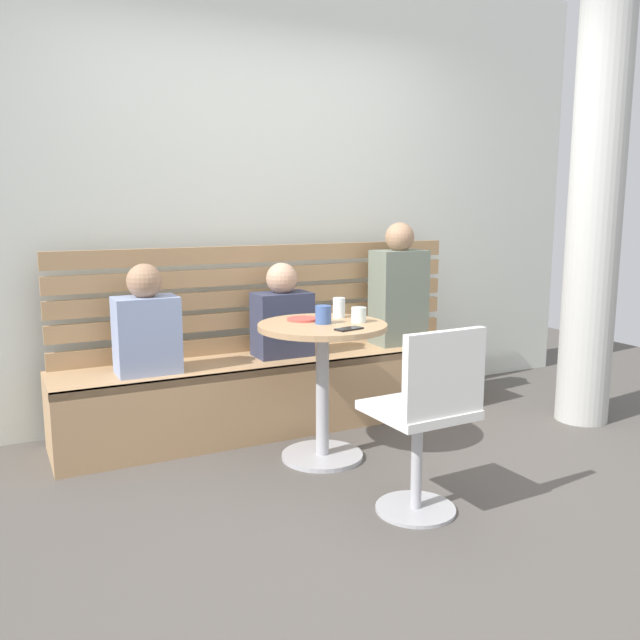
{
  "coord_description": "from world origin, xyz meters",
  "views": [
    {
      "loc": [
        -1.58,
        -2.44,
        1.35
      ],
      "look_at": [
        -0.01,
        0.66,
        0.75
      ],
      "focal_mm": 37.35,
      "sensor_mm": 36.0,
      "label": 1
    }
  ],
  "objects_px": {
    "person_child_left": "(146,326)",
    "cup_glass_short": "(359,315)",
    "person_child_middle": "(282,316)",
    "booth_bench": "(282,391)",
    "cup_mug_blue": "(323,315)",
    "cup_water_clear": "(339,308)",
    "plate_small": "(303,319)",
    "phone_on_table": "(349,329)",
    "white_chair": "(427,415)",
    "person_adult": "(399,290)",
    "cafe_table": "(322,365)"
  },
  "relations": [
    {
      "from": "cup_water_clear",
      "to": "cafe_table",
      "type": "bearing_deg",
      "value": -142.48
    },
    {
      "from": "cafe_table",
      "to": "cup_mug_blue",
      "type": "distance_m",
      "value": 0.27
    },
    {
      "from": "booth_bench",
      "to": "person_child_left",
      "type": "xyz_separation_m",
      "value": [
        -0.82,
        -0.04,
        0.48
      ]
    },
    {
      "from": "person_child_left",
      "to": "cup_glass_short",
      "type": "relative_size",
      "value": 7.54
    },
    {
      "from": "booth_bench",
      "to": "plate_small",
      "type": "distance_m",
      "value": 0.7
    },
    {
      "from": "cup_glass_short",
      "to": "plate_small",
      "type": "relative_size",
      "value": 0.47
    },
    {
      "from": "plate_small",
      "to": "phone_on_table",
      "type": "xyz_separation_m",
      "value": [
        0.09,
        -0.35,
        -0.0
      ]
    },
    {
      "from": "person_child_middle",
      "to": "cup_water_clear",
      "type": "distance_m",
      "value": 0.51
    },
    {
      "from": "plate_small",
      "to": "person_child_left",
      "type": "bearing_deg",
      "value": 150.78
    },
    {
      "from": "cup_mug_blue",
      "to": "cup_glass_short",
      "type": "relative_size",
      "value": 1.19
    },
    {
      "from": "cup_water_clear",
      "to": "phone_on_table",
      "type": "bearing_deg",
      "value": -110.44
    },
    {
      "from": "plate_small",
      "to": "person_adult",
      "type": "bearing_deg",
      "value": 26.85
    },
    {
      "from": "booth_bench",
      "to": "cup_mug_blue",
      "type": "bearing_deg",
      "value": -91.91
    },
    {
      "from": "white_chair",
      "to": "person_child_left",
      "type": "distance_m",
      "value": 1.65
    },
    {
      "from": "booth_bench",
      "to": "plate_small",
      "type": "height_order",
      "value": "plate_small"
    },
    {
      "from": "booth_bench",
      "to": "white_chair",
      "type": "height_order",
      "value": "white_chair"
    },
    {
      "from": "booth_bench",
      "to": "white_chair",
      "type": "bearing_deg",
      "value": -87.26
    },
    {
      "from": "cup_water_clear",
      "to": "person_child_left",
      "type": "bearing_deg",
      "value": 156.17
    },
    {
      "from": "cup_water_clear",
      "to": "plate_small",
      "type": "height_order",
      "value": "cup_water_clear"
    },
    {
      "from": "cafe_table",
      "to": "cup_water_clear",
      "type": "bearing_deg",
      "value": 37.52
    },
    {
      "from": "person_adult",
      "to": "person_child_left",
      "type": "bearing_deg",
      "value": -178.35
    },
    {
      "from": "cup_glass_short",
      "to": "plate_small",
      "type": "height_order",
      "value": "cup_glass_short"
    },
    {
      "from": "person_child_middle",
      "to": "plate_small",
      "type": "height_order",
      "value": "person_child_middle"
    },
    {
      "from": "phone_on_table",
      "to": "person_adult",
      "type": "bearing_deg",
      "value": -58.13
    },
    {
      "from": "cafe_table",
      "to": "white_chair",
      "type": "height_order",
      "value": "white_chair"
    },
    {
      "from": "cafe_table",
      "to": "white_chair",
      "type": "relative_size",
      "value": 0.87
    },
    {
      "from": "white_chair",
      "to": "person_child_middle",
      "type": "distance_m",
      "value": 1.45
    },
    {
      "from": "person_adult",
      "to": "cup_glass_short",
      "type": "relative_size",
      "value": 10.01
    },
    {
      "from": "cup_glass_short",
      "to": "plate_small",
      "type": "bearing_deg",
      "value": 141.77
    },
    {
      "from": "person_child_left",
      "to": "cup_glass_short",
      "type": "distance_m",
      "value": 1.16
    },
    {
      "from": "white_chair",
      "to": "cup_water_clear",
      "type": "distance_m",
      "value": 1.0
    },
    {
      "from": "person_child_left",
      "to": "person_child_middle",
      "type": "distance_m",
      "value": 0.83
    },
    {
      "from": "person_child_middle",
      "to": "cup_glass_short",
      "type": "relative_size",
      "value": 7.13
    },
    {
      "from": "cafe_table",
      "to": "cup_glass_short",
      "type": "distance_m",
      "value": 0.33
    },
    {
      "from": "cup_water_clear",
      "to": "plate_small",
      "type": "xyz_separation_m",
      "value": [
        -0.22,
        0.01,
        -0.05
      ]
    },
    {
      "from": "cup_water_clear",
      "to": "cup_glass_short",
      "type": "relative_size",
      "value": 1.38
    },
    {
      "from": "cup_glass_short",
      "to": "phone_on_table",
      "type": "bearing_deg",
      "value": -132.86
    },
    {
      "from": "person_child_middle",
      "to": "booth_bench",
      "type": "bearing_deg",
      "value": -118.97
    },
    {
      "from": "person_adult",
      "to": "person_child_left",
      "type": "xyz_separation_m",
      "value": [
        -1.67,
        -0.05,
        -0.1
      ]
    },
    {
      "from": "white_chair",
      "to": "person_child_left",
      "type": "relative_size",
      "value": 1.41
    },
    {
      "from": "white_chair",
      "to": "cup_glass_short",
      "type": "height_order",
      "value": "white_chair"
    },
    {
      "from": "white_chair",
      "to": "cup_glass_short",
      "type": "bearing_deg",
      "value": 82.59
    },
    {
      "from": "person_adult",
      "to": "plate_small",
      "type": "height_order",
      "value": "person_adult"
    },
    {
      "from": "white_chair",
      "to": "cup_glass_short",
      "type": "relative_size",
      "value": 10.63
    },
    {
      "from": "phone_on_table",
      "to": "booth_bench",
      "type": "bearing_deg",
      "value": -11.3
    },
    {
      "from": "person_adult",
      "to": "cafe_table",
      "type": "bearing_deg",
      "value": -145.34
    },
    {
      "from": "person_child_left",
      "to": "cup_mug_blue",
      "type": "distance_m",
      "value": 0.98
    },
    {
      "from": "booth_bench",
      "to": "plate_small",
      "type": "relative_size",
      "value": 15.88
    },
    {
      "from": "person_child_middle",
      "to": "cup_mug_blue",
      "type": "distance_m",
      "value": 0.62
    },
    {
      "from": "booth_bench",
      "to": "cup_glass_short",
      "type": "height_order",
      "value": "cup_glass_short"
    }
  ]
}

